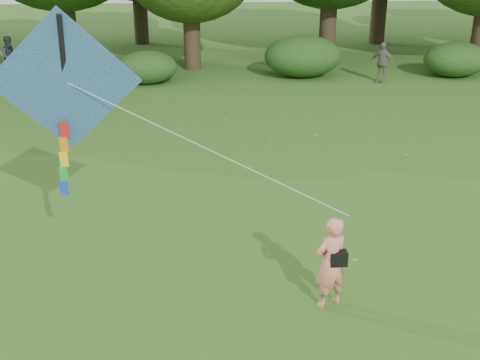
{
  "coord_description": "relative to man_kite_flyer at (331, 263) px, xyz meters",
  "views": [
    {
      "loc": [
        -1.94,
        -9.23,
        6.15
      ],
      "look_at": [
        -1.08,
        2.0,
        1.5
      ],
      "focal_mm": 45.0,
      "sensor_mm": 36.0,
      "label": 1
    }
  ],
  "objects": [
    {
      "name": "shrub_band",
      "position": [
        -1.04,
        17.92,
        -0.0
      ],
      "size": [
        39.15,
        3.22,
        1.88
      ],
      "color": "#264919",
      "rests_on": "ground"
    },
    {
      "name": "fallen_leaves",
      "position": [
        1.17,
        6.76,
        -0.85
      ],
      "size": [
        7.98,
        15.41,
        0.01
      ],
      "color": "olive",
      "rests_on": "ground"
    },
    {
      "name": "bystander_right",
      "position": [
        5.95,
        16.83,
        0.02
      ],
      "size": [
        1.07,
        0.99,
        1.76
      ],
      "primitive_type": "imported",
      "rotation": [
        0.0,
        0.0,
        -0.69
      ],
      "color": "slate",
      "rests_on": "ground"
    },
    {
      "name": "bystander_left",
      "position": [
        -10.54,
        19.07,
        0.08
      ],
      "size": [
        1.14,
        1.07,
        1.86
      ],
      "primitive_type": "imported",
      "rotation": [
        0.0,
        0.0,
        0.53
      ],
      "color": "#2A2E38",
      "rests_on": "ground"
    },
    {
      "name": "man_kite_flyer",
      "position": [
        0.0,
        0.0,
        0.0
      ],
      "size": [
        0.74,
        0.63,
        1.71
      ],
      "primitive_type": "imported",
      "rotation": [
        0.0,
        0.0,
        3.56
      ],
      "color": "#E9836D",
      "rests_on": "ground"
    },
    {
      "name": "ground",
      "position": [
        -0.32,
        0.31,
        -0.86
      ],
      "size": [
        100.0,
        100.0,
        0.0
      ],
      "primitive_type": "plane",
      "color": "#265114",
      "rests_on": "ground"
    },
    {
      "name": "flying_kite",
      "position": [
        -4.29,
        0.59,
        3.07
      ],
      "size": [
        5.75,
        1.0,
        3.4
      ],
      "color": "#24309D",
      "rests_on": "ground"
    },
    {
      "name": "crossbody_bag",
      "position": [
        0.12,
        -0.03,
        0.11
      ],
      "size": [
        0.43,
        0.2,
        0.7
      ],
      "color": "black",
      "rests_on": "ground"
    }
  ]
}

